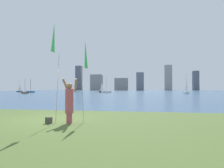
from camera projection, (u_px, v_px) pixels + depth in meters
The scene contains 17 objects.
ground at pixel (126, 93), 59.97m from camera, with size 120.00×138.00×0.12m.
person at pixel (69, 101), 8.54m from camera, with size 0.74×0.55×2.03m.
kite_flag_left at pixel (54, 40), 8.34m from camera, with size 0.16×0.76×4.50m.
kite_flag_right at pixel (86, 56), 8.98m from camera, with size 0.16×0.82×3.85m.
bag at pixel (49, 120), 8.47m from camera, with size 0.28×0.15×0.29m.
sailboat_0 at pixel (102, 87), 63.97m from camera, with size 2.08×2.37×4.76m.
sailboat_2 at pixel (25, 93), 50.34m from camera, with size 1.82×1.68×3.94m.
sailboat_3 at pixel (20, 88), 68.22m from camera, with size 2.66×1.99×4.88m.
sailboat_4 at pixel (186, 87), 49.31m from camera, with size 1.19×1.81×5.33m.
sailboat_7 at pixel (106, 92), 56.69m from camera, with size 2.96×2.80×4.87m.
sailboat_8 at pixel (31, 92), 61.61m from camera, with size 3.12×1.83×4.51m.
skyline_tower_0 at pixel (79, 78), 125.42m from camera, with size 3.36×5.01×15.93m.
skyline_tower_1 at pixel (97, 82), 117.88m from camera, with size 6.69×6.26×9.66m.
skyline_tower_2 at pixel (121, 84), 116.78m from camera, with size 7.98×4.95×7.49m.
skyline_tower_3 at pixel (140, 81), 115.57m from camera, with size 4.40×7.74×10.73m.
skyline_tower_4 at pixel (168, 78), 111.49m from camera, with size 3.88×4.22×14.87m.
skyline_tower_5 at pixel (196, 81), 114.22m from camera, with size 3.15×3.85×11.70m.
Camera 1 is at (4.52, -9.04, 1.61)m, focal length 30.40 mm.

